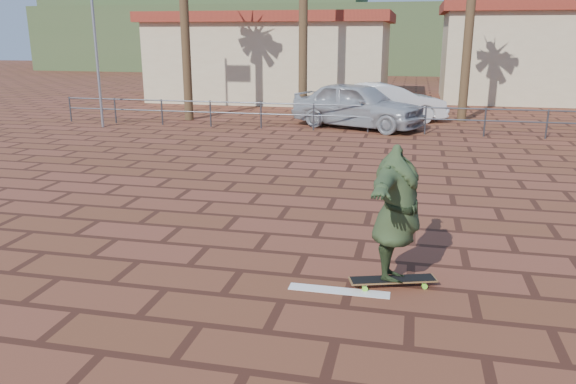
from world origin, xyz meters
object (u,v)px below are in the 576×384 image
object	(u,v)px
skateboarder	(396,214)
car_silver	(358,105)
car_white	(387,103)
longboard	(393,280)

from	to	relation	value
skateboarder	car_silver	bearing A→B (deg)	13.35
skateboarder	car_white	world-z (taller)	skateboarder
car_silver	car_white	world-z (taller)	car_silver
longboard	car_silver	size ratio (longest dim) A/B	0.25
longboard	car_white	size ratio (longest dim) A/B	0.27
car_silver	car_white	distance (m)	1.95
skateboarder	car_white	xyz separation A→B (m)	(-0.92, 15.57, -0.31)
longboard	skateboarder	xyz separation A→B (m)	(-0.00, 0.00, 0.98)
skateboarder	car_silver	size ratio (longest dim) A/B	0.47
longboard	car_silver	bearing A→B (deg)	79.87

